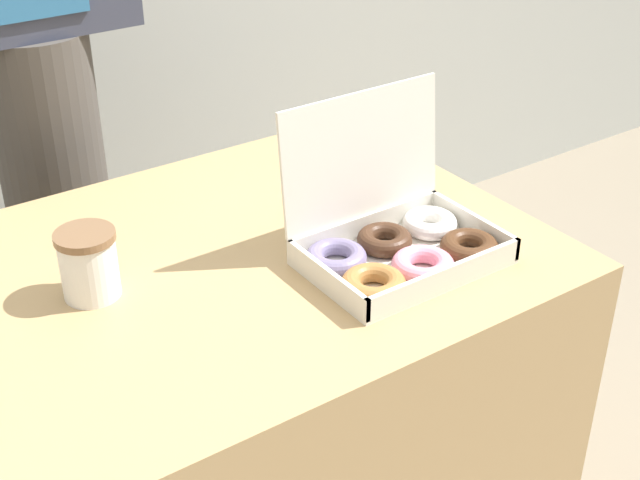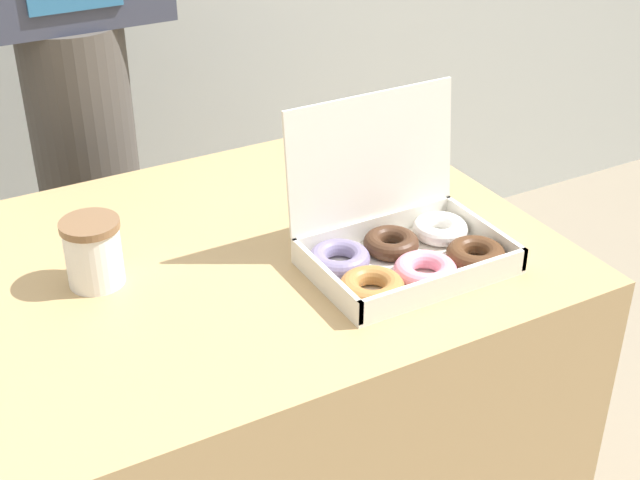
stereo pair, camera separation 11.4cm
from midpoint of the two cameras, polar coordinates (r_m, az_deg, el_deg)
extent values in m
cube|color=tan|center=(1.68, -7.69, -12.40)|extent=(1.06, 0.76, 0.75)
cube|color=white|center=(1.44, 3.07, -1.46)|extent=(0.31, 0.21, 0.01)
cube|color=white|center=(1.35, -1.99, -2.57)|extent=(0.01, 0.21, 0.04)
cube|color=white|center=(1.51, 7.64, 0.97)|extent=(0.01, 0.21, 0.04)
cube|color=white|center=(1.36, 5.68, -2.50)|extent=(0.31, 0.01, 0.04)
cube|color=white|center=(1.49, 0.74, 0.94)|extent=(0.31, 0.01, 0.04)
cube|color=white|center=(1.45, 0.44, 5.44)|extent=(0.31, 0.03, 0.21)
torus|color=#A87038|center=(1.34, 1.03, -2.93)|extent=(0.12, 0.12, 0.03)
torus|color=slate|center=(1.41, -1.26, -1.19)|extent=(0.12, 0.12, 0.03)
torus|color=pink|center=(1.39, 4.30, -1.68)|extent=(0.13, 0.13, 0.03)
torus|color=#422819|center=(1.46, 1.93, -0.04)|extent=(0.10, 0.10, 0.03)
torus|color=#4C2D19|center=(1.45, 7.33, -0.50)|extent=(0.13, 0.13, 0.03)
torus|color=white|center=(1.51, 4.92, 1.03)|extent=(0.13, 0.13, 0.03)
cylinder|color=white|center=(1.39, -16.84, -1.76)|extent=(0.09, 0.09, 0.10)
cylinder|color=brown|center=(1.37, -17.18, 0.17)|extent=(0.09, 0.09, 0.01)
cylinder|color=#4C4742|center=(2.11, -17.47, -0.14)|extent=(0.23, 0.23, 0.98)
camera|label=1|loc=(0.06, -92.44, -1.42)|focal=50.00mm
camera|label=2|loc=(0.06, 87.56, 1.42)|focal=50.00mm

